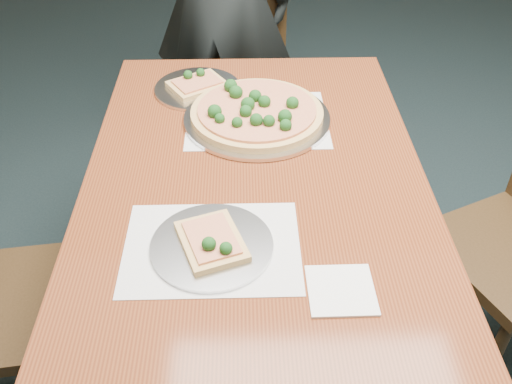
{
  "coord_description": "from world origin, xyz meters",
  "views": [
    {
      "loc": [
        -0.37,
        -1.05,
        1.67
      ],
      "look_at": [
        -0.34,
        0.07,
        0.75
      ],
      "focal_mm": 40.0,
      "sensor_mm": 36.0,
      "label": 1
    }
  ],
  "objects_px": {
    "dining_table": "(256,219)",
    "chair_far": "(243,74)",
    "slice_plate_near": "(212,244)",
    "slice_plate_far": "(197,86)",
    "pizza_pan": "(256,113)"
  },
  "relations": [
    {
      "from": "dining_table",
      "to": "chair_far",
      "type": "relative_size",
      "value": 1.65
    },
    {
      "from": "dining_table",
      "to": "slice_plate_near",
      "type": "bearing_deg",
      "value": -117.81
    },
    {
      "from": "chair_far",
      "to": "slice_plate_far",
      "type": "height_order",
      "value": "chair_far"
    },
    {
      "from": "slice_plate_near",
      "to": "slice_plate_far",
      "type": "relative_size",
      "value": 1.0
    },
    {
      "from": "dining_table",
      "to": "slice_plate_near",
      "type": "distance_m",
      "value": 0.25
    },
    {
      "from": "slice_plate_near",
      "to": "chair_far",
      "type": "bearing_deg",
      "value": 86.53
    },
    {
      "from": "chair_far",
      "to": "slice_plate_far",
      "type": "relative_size",
      "value": 3.25
    },
    {
      "from": "dining_table",
      "to": "slice_plate_far",
      "type": "bearing_deg",
      "value": 108.39
    },
    {
      "from": "slice_plate_near",
      "to": "slice_plate_far",
      "type": "distance_m",
      "value": 0.73
    },
    {
      "from": "pizza_pan",
      "to": "slice_plate_near",
      "type": "distance_m",
      "value": 0.55
    },
    {
      "from": "slice_plate_near",
      "to": "slice_plate_far",
      "type": "xyz_separation_m",
      "value": [
        -0.07,
        0.73,
        -0.0
      ]
    },
    {
      "from": "dining_table",
      "to": "slice_plate_far",
      "type": "distance_m",
      "value": 0.57
    },
    {
      "from": "chair_far",
      "to": "slice_plate_near",
      "type": "height_order",
      "value": "chair_far"
    },
    {
      "from": "chair_far",
      "to": "slice_plate_far",
      "type": "distance_m",
      "value": 0.62
    },
    {
      "from": "pizza_pan",
      "to": "slice_plate_far",
      "type": "xyz_separation_m",
      "value": [
        -0.19,
        0.19,
        -0.01
      ]
    }
  ]
}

